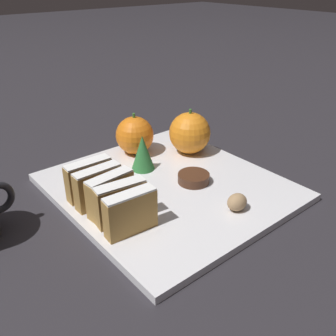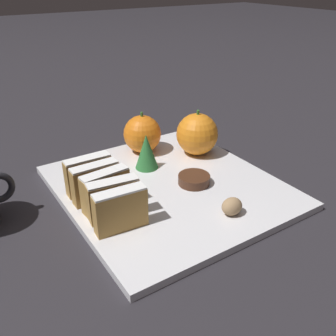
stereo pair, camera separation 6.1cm
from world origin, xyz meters
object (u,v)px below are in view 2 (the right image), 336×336
orange_near (142,134)px  chocolate_cookie (194,179)px  walnut (232,206)px  orange_far (197,134)px

orange_near → chocolate_cookie: (0.01, -0.16, -0.03)m
orange_near → walnut: orange_near is taller
walnut → chocolate_cookie: bearing=86.1°
orange_near → orange_far: orange_far is taller
orange_far → chocolate_cookie: 0.12m
orange_near → chocolate_cookie: bearing=-86.8°
walnut → chocolate_cookie: 0.10m
orange_near → walnut: bearing=-89.5°
walnut → chocolate_cookie: size_ratio=0.60×
orange_far → walnut: bearing=-112.8°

